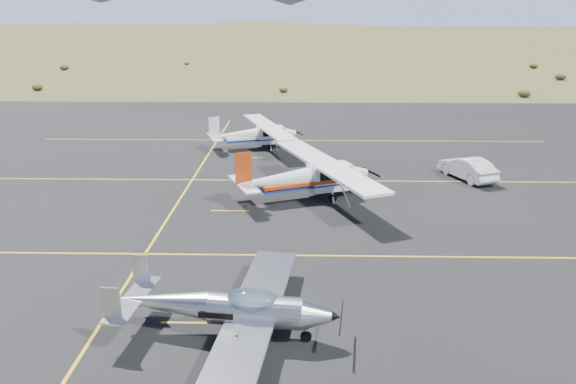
% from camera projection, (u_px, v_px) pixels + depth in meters
% --- Properties ---
extents(ground, '(1600.00, 1600.00, 0.00)m').
position_uv_depth(ground, '(282.00, 277.00, 22.20)').
color(ground, '#383D1C').
rests_on(ground, ground).
extents(apron, '(72.00, 72.00, 0.02)m').
position_uv_depth(apron, '(287.00, 215.00, 28.85)').
color(apron, black).
rests_on(apron, ground).
extents(aircraft_low_wing, '(7.04, 9.76, 2.11)m').
position_uv_depth(aircraft_low_wing, '(230.00, 309.00, 17.87)').
color(aircraft_low_wing, silver).
rests_on(aircraft_low_wing, apron).
extents(aircraft_cessna, '(8.44, 11.43, 2.98)m').
position_uv_depth(aircraft_cessna, '(307.00, 176.00, 30.84)').
color(aircraft_cessna, white).
rests_on(aircraft_cessna, apron).
extents(aircraft_plain, '(6.99, 9.93, 2.55)m').
position_uv_depth(aircraft_plain, '(255.00, 134.00, 42.12)').
color(aircraft_plain, white).
rests_on(aircraft_plain, apron).
extents(sedan, '(2.92, 4.44, 1.38)m').
position_uv_depth(sedan, '(468.00, 168.00, 34.64)').
color(sedan, silver).
rests_on(sedan, apron).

